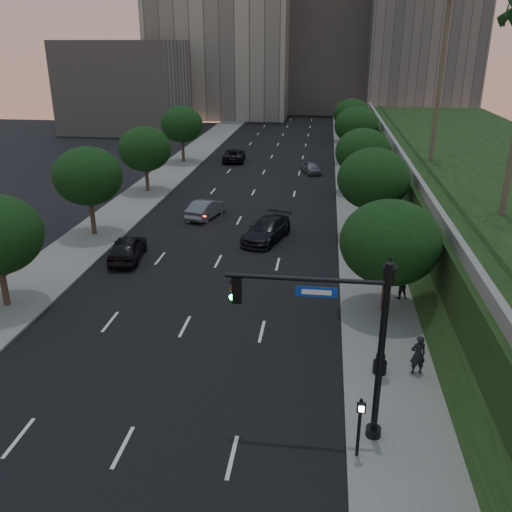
# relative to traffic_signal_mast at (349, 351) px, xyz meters

# --- Properties ---
(ground) EXTENTS (160.00, 160.00, 0.00)m
(ground) POSITION_rel_traffic_signal_mast_xyz_m (-7.89, 2.36, -3.67)
(ground) COLOR black
(ground) RESTS_ON ground
(road_surface) EXTENTS (16.00, 140.00, 0.02)m
(road_surface) POSITION_rel_traffic_signal_mast_xyz_m (-7.89, 32.36, -3.66)
(road_surface) COLOR black
(road_surface) RESTS_ON ground
(sidewalk_right) EXTENTS (4.50, 140.00, 0.15)m
(sidewalk_right) POSITION_rel_traffic_signal_mast_xyz_m (2.36, 32.36, -3.60)
(sidewalk_right) COLOR slate
(sidewalk_right) RESTS_ON ground
(sidewalk_left) EXTENTS (4.50, 140.00, 0.15)m
(sidewalk_left) POSITION_rel_traffic_signal_mast_xyz_m (-18.14, 32.36, -3.60)
(sidewalk_left) COLOR slate
(sidewalk_left) RESTS_ON ground
(embankment) EXTENTS (18.00, 90.00, 4.00)m
(embankment) POSITION_rel_traffic_signal_mast_xyz_m (14.11, 30.36, -1.67)
(embankment) COLOR black
(embankment) RESTS_ON ground
(parapet_wall) EXTENTS (0.35, 90.00, 0.70)m
(parapet_wall) POSITION_rel_traffic_signal_mast_xyz_m (5.61, 30.36, 0.68)
(parapet_wall) COLOR slate
(parapet_wall) RESTS_ON embankment
(office_block_left) EXTENTS (26.00, 20.00, 32.00)m
(office_block_left) POSITION_rel_traffic_signal_mast_xyz_m (-21.89, 94.36, 12.33)
(office_block_left) COLOR gray
(office_block_left) RESTS_ON ground
(office_block_mid) EXTENTS (22.00, 18.00, 26.00)m
(office_block_mid) POSITION_rel_traffic_signal_mast_xyz_m (-1.89, 104.36, 9.33)
(office_block_mid) COLOR gray
(office_block_mid) RESTS_ON ground
(office_block_right) EXTENTS (20.00, 22.00, 36.00)m
(office_block_right) POSITION_rel_traffic_signal_mast_xyz_m (16.11, 98.36, 14.33)
(office_block_right) COLOR slate
(office_block_right) RESTS_ON ground
(office_block_filler) EXTENTS (18.00, 16.00, 14.00)m
(office_block_filler) POSITION_rel_traffic_signal_mast_xyz_m (-33.89, 72.36, 3.33)
(office_block_filler) COLOR gray
(office_block_filler) RESTS_ON ground
(tree_right_a) EXTENTS (5.20, 5.20, 6.24)m
(tree_right_a) POSITION_rel_traffic_signal_mast_xyz_m (2.41, 10.36, 0.35)
(tree_right_a) COLOR #38281C
(tree_right_a) RESTS_ON ground
(tree_right_b) EXTENTS (5.20, 5.20, 6.74)m
(tree_right_b) POSITION_rel_traffic_signal_mast_xyz_m (2.41, 22.36, 0.84)
(tree_right_b) COLOR #38281C
(tree_right_b) RESTS_ON ground
(tree_right_c) EXTENTS (5.20, 5.20, 6.24)m
(tree_right_c) POSITION_rel_traffic_signal_mast_xyz_m (2.41, 35.36, 0.35)
(tree_right_c) COLOR #38281C
(tree_right_c) RESTS_ON ground
(tree_right_d) EXTENTS (5.20, 5.20, 6.74)m
(tree_right_d) POSITION_rel_traffic_signal_mast_xyz_m (2.41, 49.36, 0.84)
(tree_right_d) COLOR #38281C
(tree_right_d) RESTS_ON ground
(tree_right_e) EXTENTS (5.20, 5.20, 6.24)m
(tree_right_e) POSITION_rel_traffic_signal_mast_xyz_m (2.41, 64.36, 0.35)
(tree_right_e) COLOR #38281C
(tree_right_e) RESTS_ON ground
(tree_left_b) EXTENTS (5.00, 5.00, 6.71)m
(tree_left_b) POSITION_rel_traffic_signal_mast_xyz_m (-18.19, 20.36, 0.90)
(tree_left_b) COLOR #38281C
(tree_left_b) RESTS_ON ground
(tree_left_c) EXTENTS (5.00, 5.00, 6.34)m
(tree_left_c) POSITION_rel_traffic_signal_mast_xyz_m (-18.19, 33.36, 0.53)
(tree_left_c) COLOR #38281C
(tree_left_c) RESTS_ON ground
(tree_left_d) EXTENTS (5.00, 5.00, 6.71)m
(tree_left_d) POSITION_rel_traffic_signal_mast_xyz_m (-18.19, 47.36, 0.90)
(tree_left_d) COLOR #38281C
(tree_left_d) RESTS_ON ground
(traffic_signal_mast) EXTENTS (5.68, 0.56, 7.00)m
(traffic_signal_mast) POSITION_rel_traffic_signal_mast_xyz_m (0.00, 0.00, 0.00)
(traffic_signal_mast) COLOR black
(traffic_signal_mast) RESTS_ON ground
(street_lamp) EXTENTS (0.64, 0.64, 5.62)m
(street_lamp) POSITION_rel_traffic_signal_mast_xyz_m (1.66, 4.19, -1.04)
(street_lamp) COLOR black
(street_lamp) RESTS_ON ground
(pedestrian_signal) EXTENTS (0.30, 0.33, 2.50)m
(pedestrian_signal) POSITION_rel_traffic_signal_mast_xyz_m (0.45, -1.18, -2.11)
(pedestrian_signal) COLOR black
(pedestrian_signal) RESTS_ON ground
(sedan_near_left) EXTENTS (2.54, 5.05, 1.65)m
(sedan_near_left) POSITION_rel_traffic_signal_mast_xyz_m (-13.99, 15.98, -2.85)
(sedan_near_left) COLOR black
(sedan_near_left) RESTS_ON ground
(sedan_mid_left) EXTENTS (2.78, 4.88, 1.52)m
(sedan_mid_left) POSITION_rel_traffic_signal_mast_xyz_m (-10.75, 25.95, -2.91)
(sedan_mid_left) COLOR #5A5D62
(sedan_mid_left) RESTS_ON ground
(sedan_far_left) EXTENTS (3.06, 5.75, 1.54)m
(sedan_far_left) POSITION_rel_traffic_signal_mast_xyz_m (-12.21, 49.01, -2.90)
(sedan_far_left) COLOR black
(sedan_far_left) RESTS_ON ground
(sedan_near_right) EXTENTS (3.76, 5.95, 1.61)m
(sedan_near_right) POSITION_rel_traffic_signal_mast_xyz_m (-5.15, 20.98, -2.87)
(sedan_near_right) COLOR black
(sedan_near_right) RESTS_ON ground
(sedan_far_right) EXTENTS (2.65, 4.05, 1.28)m
(sedan_far_right) POSITION_rel_traffic_signal_mast_xyz_m (-2.56, 43.50, -3.03)
(sedan_far_right) COLOR slate
(sedan_far_right) RESTS_ON ground
(pedestrian_a) EXTENTS (0.75, 0.57, 1.85)m
(pedestrian_a) POSITION_rel_traffic_signal_mast_xyz_m (3.25, 4.36, -2.60)
(pedestrian_a) COLOR black
(pedestrian_a) RESTS_ON sidewalk_right
(pedestrian_b) EXTENTS (0.92, 0.80, 1.60)m
(pedestrian_b) POSITION_rel_traffic_signal_mast_xyz_m (3.43, 11.93, -2.72)
(pedestrian_b) COLOR black
(pedestrian_b) RESTS_ON sidewalk_right
(pedestrian_c) EXTENTS (1.20, 0.81, 1.89)m
(pedestrian_c) POSITION_rel_traffic_signal_mast_xyz_m (1.64, 16.14, -2.58)
(pedestrian_c) COLOR black
(pedestrian_c) RESTS_ON sidewalk_right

